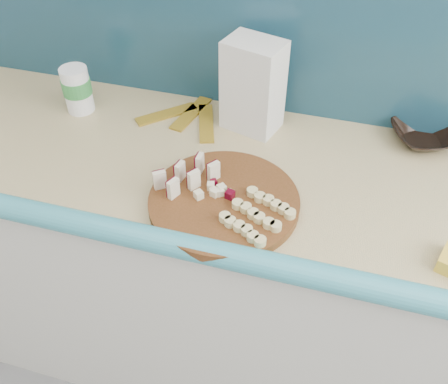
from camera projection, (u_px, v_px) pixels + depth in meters
kitchen_counter at (268, 281)px, 1.58m from camera, size 2.20×0.63×0.91m
backsplash at (307, 31)px, 1.30m from camera, size 2.20×0.02×0.50m
cutting_board at (224, 202)px, 1.18m from camera, size 0.47×0.47×0.02m
apple_wedges at (187, 175)px, 1.19m from camera, size 0.14×0.14×0.05m
apple_chunks at (217, 192)px, 1.17m from camera, size 0.05×0.06×0.02m
banana_slices at (257, 215)px, 1.12m from camera, size 0.17×0.17×0.02m
brown_bowl at (424, 136)px, 1.35m from camera, size 0.23×0.23×0.04m
flour_bag at (253, 86)px, 1.33m from camera, size 0.17×0.14×0.26m
canister at (77, 89)px, 1.43m from camera, size 0.08×0.08×0.14m
banana_peel at (188, 117)px, 1.44m from camera, size 0.25×0.22×0.01m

